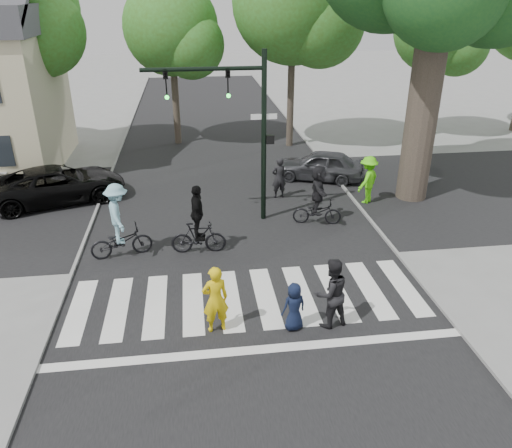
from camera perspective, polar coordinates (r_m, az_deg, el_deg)
The scene contains 21 objects.
ground at distance 13.08m, azimuth -0.44°, elevation -10.89°, with size 120.00×120.00×0.00m, color gray.
road_stem at distance 17.35m, azimuth -2.51°, elevation -1.17°, with size 10.00×70.00×0.01m, color black.
road_cross at distance 20.07m, azimuth -3.31°, elevation 2.60°, with size 70.00×10.00×0.01m, color black.
curb_left at distance 17.68m, azimuth -19.04°, elevation -1.94°, with size 0.10×70.00×0.10m, color gray.
curb_right at distance 18.41m, azimuth 13.33°, elevation -0.09°, with size 0.10×70.00×0.10m, color gray.
crosswalk at distance 13.61m, azimuth -0.79°, elevation -9.23°, with size 10.00×3.85×0.01m.
traffic_signal at distance 17.20m, azimuth -1.94°, elevation 12.41°, with size 4.45×0.29×6.00m.
bg_tree_1 at distance 27.02m, azimuth -25.25°, elevation 20.79°, with size 6.09×5.80×9.80m.
bg_tree_2 at distance 27.18m, azimuth -9.15°, elevation 20.86°, with size 5.04×4.80×8.40m.
bg_tree_3 at distance 26.38m, azimuth 5.09°, elevation 23.46°, with size 6.30×6.00×10.20m.
bg_tree_4 at distance 29.93m, azimuth 20.56°, elevation 19.77°, with size 4.83×4.60×8.15m.
pedestrian_woman at distance 12.27m, azimuth -4.67°, elevation -8.59°, with size 0.66×0.43×1.80m, color yellow.
pedestrian_child at distance 12.46m, azimuth 4.36°, elevation -9.40°, with size 0.63×0.41×1.29m, color black.
pedestrian_adult at distance 12.54m, azimuth 8.57°, elevation -7.82°, with size 0.91×0.71×1.87m, color black.
cyclist_left at distance 16.07m, azimuth -15.34°, elevation -0.21°, with size 2.02×1.37×2.43m.
cyclist_mid at distance 15.86m, azimuth -6.65°, elevation -0.21°, with size 1.78×1.09×2.29m.
cyclist_right at distance 17.88m, azimuth 7.07°, elevation 2.93°, with size 1.83×1.70×2.21m.
car_suv at distance 21.33m, azimuth -21.68°, elevation 4.23°, with size 2.36×5.11×1.42m, color black.
car_grey at distance 22.41m, azimuth 7.32°, elevation 6.68°, with size 1.56×3.89×1.33m, color #35363A.
bystander_hivis at distance 20.12m, azimuth 12.66°, elevation 4.96°, with size 1.23×0.70×1.90m, color #57E312.
bystander_dark at distance 20.19m, azimuth 2.63°, elevation 5.31°, with size 0.62×0.40×1.69m, color black.
Camera 1 is at (-1.30, -10.49, 7.71)m, focal length 35.00 mm.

